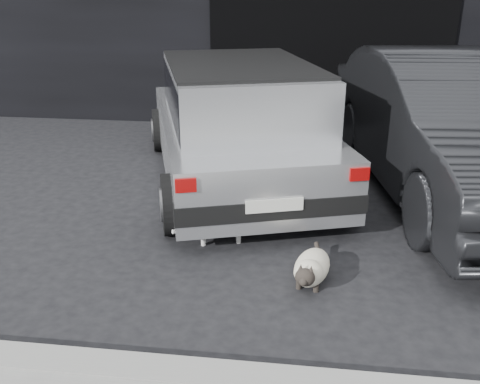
# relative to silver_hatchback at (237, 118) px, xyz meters

# --- Properties ---
(ground) EXTENTS (80.00, 80.00, 0.00)m
(ground) POSITION_rel_silver_hatchback_xyz_m (0.17, -1.13, -0.83)
(ground) COLOR black
(ground) RESTS_ON ground
(garage_opening) EXTENTS (4.00, 0.10, 2.60)m
(garage_opening) POSITION_rel_silver_hatchback_xyz_m (1.17, 2.86, 0.47)
(garage_opening) COLOR black
(garage_opening) RESTS_ON ground
(silver_hatchback) EXTENTS (3.02, 4.50, 1.53)m
(silver_hatchback) POSITION_rel_silver_hatchback_xyz_m (0.00, 0.00, 0.00)
(silver_hatchback) COLOR silver
(silver_hatchback) RESTS_ON ground
(second_car) EXTENTS (2.53, 5.25, 1.66)m
(second_car) POSITION_rel_silver_hatchback_xyz_m (2.54, -0.04, -0.00)
(second_car) COLOR black
(second_car) RESTS_ON ground
(cat_siamese) EXTENTS (0.40, 0.87, 0.30)m
(cat_siamese) POSITION_rel_silver_hatchback_xyz_m (0.95, -2.39, -0.70)
(cat_siamese) COLOR beige
(cat_siamese) RESTS_ON ground
(cat_white) EXTENTS (0.84, 0.45, 0.41)m
(cat_white) POSITION_rel_silver_hatchback_xyz_m (0.09, -1.69, -0.63)
(cat_white) COLOR silver
(cat_white) RESTS_ON ground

